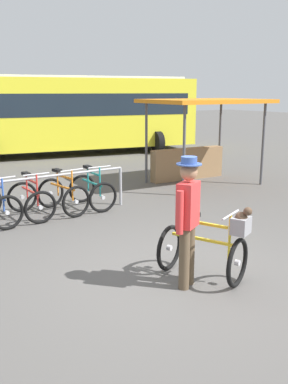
% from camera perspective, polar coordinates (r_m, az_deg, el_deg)
% --- Properties ---
extents(ground_plane, '(80.00, 80.00, 0.00)m').
position_cam_1_polar(ground_plane, '(6.17, 3.86, -11.00)').
color(ground_plane, '#514F4C').
extents(bike_rack_rail, '(3.21, 0.17, 0.88)m').
position_cam_1_polar(bike_rack_rail, '(9.00, -11.59, 0.96)').
color(bike_rack_rail, '#99999E').
rests_on(bike_rack_rail, ground).
extents(racked_bike_red, '(0.68, 1.13, 0.98)m').
position_cam_1_polar(racked_bike_red, '(9.06, -14.59, -1.04)').
color(racked_bike_red, black).
rests_on(racked_bike_red, ground).
extents(racked_bike_orange, '(0.81, 1.17, 0.97)m').
position_cam_1_polar(racked_bike_orange, '(9.33, -10.59, -0.44)').
color(racked_bike_orange, black).
rests_on(racked_bike_orange, ground).
extents(racked_bike_teal, '(0.67, 1.12, 0.98)m').
position_cam_1_polar(racked_bike_teal, '(9.63, -6.82, 0.12)').
color(racked_bike_teal, black).
rests_on(racked_bike_teal, ground).
extents(featured_bicycle, '(1.04, 1.26, 1.09)m').
position_cam_1_polar(featured_bicycle, '(5.96, 8.70, -6.98)').
color(featured_bicycle, black).
rests_on(featured_bicycle, ground).
extents(person_with_featured_bike, '(0.47, 0.34, 1.72)m').
position_cam_1_polar(person_with_featured_bike, '(5.58, 5.73, -3.27)').
color(person_with_featured_bike, brown).
rests_on(person_with_featured_bike, ground).
extents(bus_distant, '(10.29, 4.60, 3.08)m').
position_cam_1_polar(bus_distant, '(18.01, -9.47, 10.46)').
color(bus_distant, yellow).
rests_on(bus_distant, ground).
extents(market_stall, '(3.23, 2.48, 2.30)m').
position_cam_1_polar(market_stall, '(12.30, 6.93, 7.78)').
color(market_stall, '#4C4C51').
rests_on(market_stall, ground).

